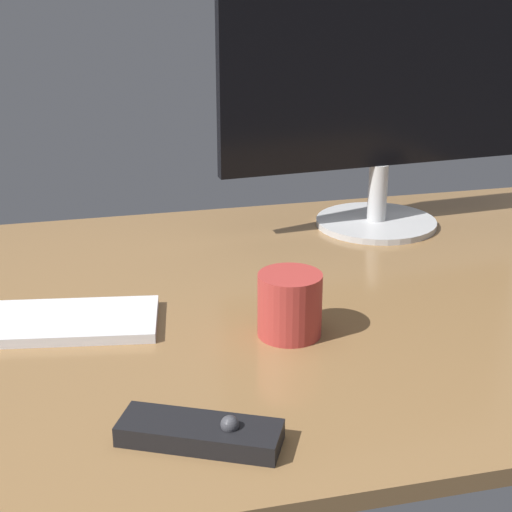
{
  "coord_description": "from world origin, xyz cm",
  "views": [
    {
      "loc": [
        -20.28,
        -96.05,
        46.46
      ],
      "look_at": [
        3.62,
        1.46,
        8.0
      ],
      "focal_mm": 55.95,
      "sensor_mm": 36.0,
      "label": 1
    }
  ],
  "objects_px": {
    "keyboard": "(19,323)",
    "media_remote": "(201,433)",
    "monitor": "(384,79)",
    "coffee_mug": "(290,305)"
  },
  "relations": [
    {
      "from": "monitor",
      "to": "keyboard",
      "type": "distance_m",
      "value": 0.69
    },
    {
      "from": "coffee_mug",
      "to": "keyboard",
      "type": "bearing_deg",
      "value": 163.14
    },
    {
      "from": "media_remote",
      "to": "coffee_mug",
      "type": "height_order",
      "value": "coffee_mug"
    },
    {
      "from": "keyboard",
      "to": "media_remote",
      "type": "height_order",
      "value": "media_remote"
    },
    {
      "from": "keyboard",
      "to": "media_remote",
      "type": "bearing_deg",
      "value": -50.37
    },
    {
      "from": "monitor",
      "to": "coffee_mug",
      "type": "xyz_separation_m",
      "value": [
        -0.26,
        -0.37,
        -0.21
      ]
    },
    {
      "from": "keyboard",
      "to": "coffee_mug",
      "type": "distance_m",
      "value": 0.34
    },
    {
      "from": "monitor",
      "to": "coffee_mug",
      "type": "relative_size",
      "value": 6.98
    },
    {
      "from": "media_remote",
      "to": "coffee_mug",
      "type": "bearing_deg",
      "value": 80.12
    },
    {
      "from": "keyboard",
      "to": "monitor",
      "type": "bearing_deg",
      "value": 33.81
    }
  ]
}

